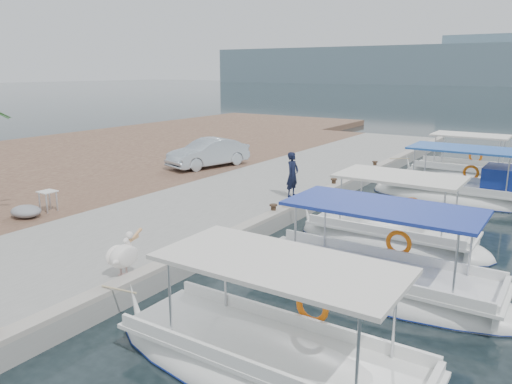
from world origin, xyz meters
TOP-DOWN VIEW (x-y plane):
  - ground at (0.00, 0.00)m, footprint 400.00×400.00m
  - concrete_quay at (-3.00, 5.00)m, footprint 6.00×40.00m
  - quay_curb at (-0.22, 5.00)m, footprint 0.44×40.00m
  - cobblestone_strip at (-8.00, 5.00)m, footprint 4.00×40.00m
  - land_backing at (-18.00, 5.00)m, footprint 16.00×60.00m
  - fishing_caique_a at (4.11, -5.98)m, footprint 7.04×2.23m
  - fishing_caique_b at (4.36, -1.61)m, footprint 7.54×2.31m
  - fishing_caique_c at (3.66, 2.02)m, footprint 6.14×2.34m
  - fishing_caique_d at (4.28, 8.94)m, footprint 7.16×2.55m
  - fishing_caique_e at (3.55, 13.71)m, footprint 5.92×2.23m
  - mooring_bollards at (-0.35, 1.50)m, footprint 0.28×20.28m
  - pelican at (-0.61, -5.05)m, footprint 0.63×1.31m
  - fisherman at (-0.96, 3.95)m, footprint 0.44×0.65m
  - parked_car at (-7.60, 7.06)m, footprint 2.62×4.59m
  - tarp_bundle at (-7.13, -3.43)m, footprint 1.10×0.90m
  - folding_table at (-7.12, -2.57)m, footprint 0.55×0.55m

SIDE VIEW (x-z plane):
  - ground at x=0.00m, z-range 0.00..0.00m
  - fishing_caique_b at x=4.36m, z-range -1.29..1.54m
  - fishing_caique_a at x=4.11m, z-range -1.29..1.54m
  - fishing_caique_c at x=3.66m, z-range -1.29..1.54m
  - fishing_caique_e at x=3.55m, z-range -1.29..1.54m
  - fishing_caique_d at x=4.28m, z-range -1.22..1.61m
  - land_backing at x=-18.00m, z-range 0.00..0.48m
  - concrete_quay at x=-3.00m, z-range 0.00..0.50m
  - cobblestone_strip at x=-8.00m, z-range 0.00..0.50m
  - quay_curb at x=-0.22m, z-range 0.50..0.62m
  - mooring_bollards at x=-0.35m, z-range 0.53..0.86m
  - tarp_bundle at x=-7.13m, z-range 0.50..0.90m
  - pelican at x=-0.61m, z-range 0.52..1.53m
  - folding_table at x=-7.12m, z-range 0.66..1.39m
  - parked_car at x=-7.60m, z-range 0.50..1.93m
  - fisherman at x=-0.96m, z-range 0.50..2.26m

